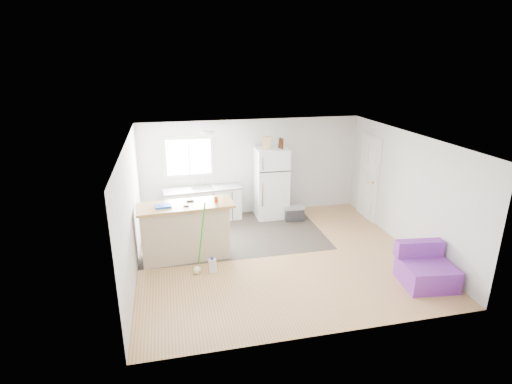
{
  "coord_description": "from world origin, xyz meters",
  "views": [
    {
      "loc": [
        -2.02,
        -6.98,
        3.82
      ],
      "look_at": [
        -0.3,
        0.7,
        1.16
      ],
      "focal_mm": 28.0,
      "sensor_mm": 36.0,
      "label": 1
    }
  ],
  "objects_px": {
    "cooler": "(294,213)",
    "red_cup": "(216,199)",
    "refrigerator": "(271,183)",
    "cleaner_jug": "(212,266)",
    "bottle_right": "(280,143)",
    "mop": "(198,261)",
    "blue_tray": "(163,206)",
    "cardboard_box": "(267,143)",
    "kitchen_cabinets": "(203,204)",
    "purple_seat": "(425,270)",
    "bottle_left": "(282,144)",
    "peninsula": "(185,231)"
  },
  "relations": [
    {
      "from": "cleaner_jug",
      "to": "bottle_right",
      "type": "distance_m",
      "value": 3.61
    },
    {
      "from": "red_cup",
      "to": "mop",
      "type": "bearing_deg",
      "value": -125.21
    },
    {
      "from": "refrigerator",
      "to": "blue_tray",
      "type": "relative_size",
      "value": 5.82
    },
    {
      "from": "mop",
      "to": "bottle_left",
      "type": "bearing_deg",
      "value": 19.63
    },
    {
      "from": "refrigerator",
      "to": "red_cup",
      "type": "distance_m",
      "value": 2.41
    },
    {
      "from": "red_cup",
      "to": "blue_tray",
      "type": "bearing_deg",
      "value": -177.5
    },
    {
      "from": "peninsula",
      "to": "cleaner_jug",
      "type": "bearing_deg",
      "value": -61.77
    },
    {
      "from": "bottle_left",
      "to": "cardboard_box",
      "type": "bearing_deg",
      "value": 168.97
    },
    {
      "from": "kitchen_cabinets",
      "to": "peninsula",
      "type": "bearing_deg",
      "value": -110.83
    },
    {
      "from": "peninsula",
      "to": "red_cup",
      "type": "height_order",
      "value": "red_cup"
    },
    {
      "from": "bottle_left",
      "to": "bottle_right",
      "type": "distance_m",
      "value": 0.11
    },
    {
      "from": "red_cup",
      "to": "bottle_left",
      "type": "xyz_separation_m",
      "value": [
        1.81,
        1.67,
        0.68
      ]
    },
    {
      "from": "cardboard_box",
      "to": "refrigerator",
      "type": "bearing_deg",
      "value": 17.82
    },
    {
      "from": "mop",
      "to": "cardboard_box",
      "type": "bearing_deg",
      "value": 25.43
    },
    {
      "from": "kitchen_cabinets",
      "to": "blue_tray",
      "type": "bearing_deg",
      "value": -120.61
    },
    {
      "from": "bottle_right",
      "to": "kitchen_cabinets",
      "type": "bearing_deg",
      "value": 177.13
    },
    {
      "from": "bottle_left",
      "to": "refrigerator",
      "type": "bearing_deg",
      "value": 153.05
    },
    {
      "from": "red_cup",
      "to": "cleaner_jug",
      "type": "bearing_deg",
      "value": -105.66
    },
    {
      "from": "mop",
      "to": "red_cup",
      "type": "distance_m",
      "value": 1.24
    },
    {
      "from": "peninsula",
      "to": "refrigerator",
      "type": "distance_m",
      "value": 2.85
    },
    {
      "from": "cleaner_jug",
      "to": "blue_tray",
      "type": "height_order",
      "value": "blue_tray"
    },
    {
      "from": "peninsula",
      "to": "red_cup",
      "type": "xyz_separation_m",
      "value": [
        0.63,
        -0.01,
        0.62
      ]
    },
    {
      "from": "kitchen_cabinets",
      "to": "red_cup",
      "type": "height_order",
      "value": "red_cup"
    },
    {
      "from": "red_cup",
      "to": "bottle_right",
      "type": "bearing_deg",
      "value": 44.94
    },
    {
      "from": "refrigerator",
      "to": "blue_tray",
      "type": "bearing_deg",
      "value": -144.18
    },
    {
      "from": "purple_seat",
      "to": "cleaner_jug",
      "type": "relative_size",
      "value": 3.08
    },
    {
      "from": "cooler",
      "to": "kitchen_cabinets",
      "type": "bearing_deg",
      "value": 170.96
    },
    {
      "from": "purple_seat",
      "to": "bottle_right",
      "type": "xyz_separation_m",
      "value": [
        -1.66,
        3.67,
        1.61
      ]
    },
    {
      "from": "peninsula",
      "to": "blue_tray",
      "type": "distance_m",
      "value": 0.7
    },
    {
      "from": "peninsula",
      "to": "cardboard_box",
      "type": "height_order",
      "value": "cardboard_box"
    },
    {
      "from": "refrigerator",
      "to": "cooler",
      "type": "relative_size",
      "value": 3.56
    },
    {
      "from": "mop",
      "to": "blue_tray",
      "type": "distance_m",
      "value": 1.24
    },
    {
      "from": "red_cup",
      "to": "blue_tray",
      "type": "height_order",
      "value": "red_cup"
    },
    {
      "from": "cooler",
      "to": "red_cup",
      "type": "relative_size",
      "value": 4.09
    },
    {
      "from": "bottle_right",
      "to": "refrigerator",
      "type": "bearing_deg",
      "value": 178.14
    },
    {
      "from": "cleaner_jug",
      "to": "red_cup",
      "type": "distance_m",
      "value": 1.28
    },
    {
      "from": "purple_seat",
      "to": "blue_tray",
      "type": "distance_m",
      "value": 4.92
    },
    {
      "from": "blue_tray",
      "to": "bottle_right",
      "type": "relative_size",
      "value": 1.2
    },
    {
      "from": "kitchen_cabinets",
      "to": "purple_seat",
      "type": "xyz_separation_m",
      "value": [
        3.55,
        -3.76,
        -0.17
      ]
    },
    {
      "from": "blue_tray",
      "to": "bottle_right",
      "type": "distance_m",
      "value": 3.42
    },
    {
      "from": "peninsula",
      "to": "cleaner_jug",
      "type": "height_order",
      "value": "peninsula"
    },
    {
      "from": "refrigerator",
      "to": "cleaner_jug",
      "type": "relative_size",
      "value": 5.68
    },
    {
      "from": "mop",
      "to": "peninsula",
      "type": "bearing_deg",
      "value": 79.21
    },
    {
      "from": "refrigerator",
      "to": "cleaner_jug",
      "type": "distance_m",
      "value": 3.14
    },
    {
      "from": "mop",
      "to": "bottle_left",
      "type": "distance_m",
      "value": 3.63
    },
    {
      "from": "kitchen_cabinets",
      "to": "mop",
      "type": "relative_size",
      "value": 1.35
    },
    {
      "from": "refrigerator",
      "to": "red_cup",
      "type": "xyz_separation_m",
      "value": [
        -1.58,
        -1.79,
        0.32
      ]
    },
    {
      "from": "kitchen_cabinets",
      "to": "refrigerator",
      "type": "height_order",
      "value": "refrigerator"
    },
    {
      "from": "cooler",
      "to": "bottle_left",
      "type": "bearing_deg",
      "value": 137.17
    },
    {
      "from": "bottle_left",
      "to": "bottle_right",
      "type": "relative_size",
      "value": 1.0
    }
  ]
}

